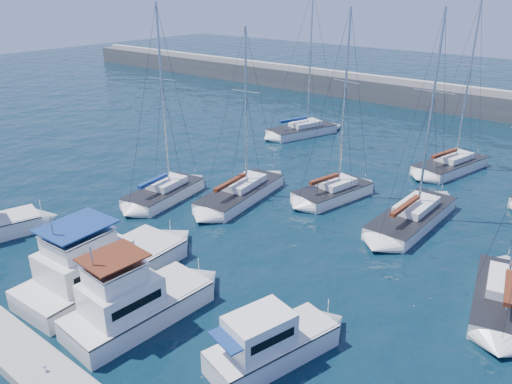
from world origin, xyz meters
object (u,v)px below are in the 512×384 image
Objects in this scene: motor_yacht_stbd_outer at (268,345)px; sailboat_mid_c at (333,192)px; sailboat_back_a at (302,130)px; motor_yacht_port_inner at (98,268)px; motor_yacht_stbd_inner at (133,304)px; sailboat_mid_d at (412,217)px; sailboat_back_b at (450,165)px; sailboat_mid_b at (241,193)px; sailboat_mid_e at (504,298)px; sailboat_mid_a at (164,192)px.

sailboat_mid_c reaches higher than motor_yacht_stbd_outer.
motor_yacht_stbd_outer is at bearing -39.79° from sailboat_back_a.
motor_yacht_stbd_inner is at bearing -15.17° from motor_yacht_port_inner.
sailboat_mid_d is (6.62, 20.31, -0.62)m from motor_yacht_stbd_inner.
motor_yacht_stbd_inner is 21.37m from sailboat_mid_d.
motor_yacht_stbd_outer is 0.42× the size of sailboat_back_a.
sailboat_mid_b is at bearing -109.03° from sailboat_back_b.
sailboat_back_b is (-2.30, 31.20, -0.41)m from motor_yacht_stbd_outer.
motor_yacht_stbd_outer is at bearing 19.84° from motor_yacht_stbd_inner.
motor_yacht_port_inner is 0.66× the size of sailboat_mid_d.
sailboat_back_b is at bearing 71.15° from motor_yacht_port_inner.
sailboat_mid_c is 0.97× the size of sailboat_mid_e.
sailboat_mid_b is at bearing 149.39° from motor_yacht_stbd_outer.
sailboat_mid_a reaches higher than motor_yacht_stbd_outer.
sailboat_mid_b is (-1.70, 14.86, -0.63)m from motor_yacht_port_inner.
sailboat_mid_d is 23.93m from sailboat_back_a.
motor_yacht_stbd_inner is 7.52m from motor_yacht_stbd_outer.
sailboat_back_a is 1.04× the size of sailboat_back_b.
motor_yacht_stbd_outer is 0.45× the size of sailboat_mid_c.
sailboat_mid_c is at bearing 142.78° from sailboat_mid_e.
sailboat_mid_b is 20.68m from sailboat_back_b.
motor_yacht_stbd_inner is 0.50× the size of sailboat_mid_e.
sailboat_mid_a is at bearing 166.98° from motor_yacht_stbd_outer.
sailboat_mid_a reaches higher than sailboat_mid_c.
sailboat_mid_c is 0.94× the size of sailboat_back_a.
sailboat_mid_d is (-0.60, 18.19, -0.43)m from motor_yacht_stbd_outer.
sailboat_back_b is at bearing 79.81° from sailboat_mid_c.
sailboat_mid_a is (-18.29, 9.80, -0.40)m from motor_yacht_stbd_outer.
motor_yacht_port_inner is at bearing -90.68° from sailboat_mid_b.
sailboat_mid_e is at bearing -13.33° from sailboat_mid_b.
motor_yacht_stbd_outer is 18.21m from sailboat_mid_d.
sailboat_mid_d is 13.12m from sailboat_back_b.
sailboat_back_b is at bearing 50.42° from sailboat_mid_b.
motor_yacht_stbd_inner is 20.70m from sailboat_mid_c.
sailboat_back_a is (-1.60, 22.57, -0.00)m from sailboat_mid_a.
sailboat_back_b reaches higher than motor_yacht_stbd_inner.
motor_yacht_port_inner is at bearing -158.47° from sailboat_mid_e.
sailboat_mid_a is at bearing 118.53° from motor_yacht_port_inner.
sailboat_mid_b is at bearing -52.07° from sailboat_back_a.
sailboat_mid_c is 0.99× the size of sailboat_mid_d.
sailboat_back_b is (-9.73, 19.69, -0.01)m from sailboat_mid_e.
sailboat_mid_a is 6.30m from sailboat_mid_b.
sailboat_back_a is at bearing 102.06° from sailboat_mid_b.
sailboat_mid_c is 16.57m from sailboat_mid_e.
sailboat_mid_a is at bearing -148.56° from sailboat_mid_b.
motor_yacht_stbd_inner is 36.74m from sailboat_back_a.
sailboat_back_a is (-27.31, 20.87, 0.00)m from sailboat_mid_e.
motor_yacht_port_inner is at bearing -57.56° from sailboat_back_a.
motor_yacht_port_inner is 0.63× the size of sailboat_back_a.
motor_yacht_port_inner reaches higher than motor_yacht_stbd_outer.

